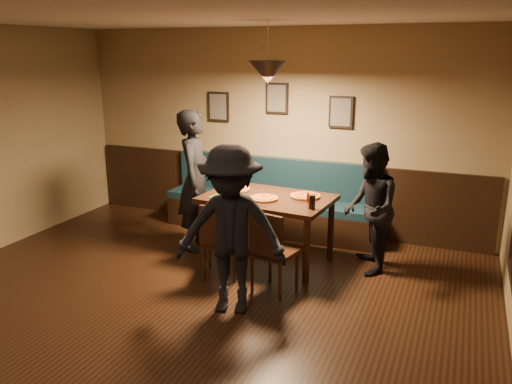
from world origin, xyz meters
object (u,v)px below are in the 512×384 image
(chair_near_right, at_px, (275,251))
(tabasco_bottle, at_px, (308,197))
(diner_front, at_px, (231,231))
(dining_table, at_px, (267,228))
(chair_near_left, at_px, (221,239))
(soda_glass, at_px, (312,202))
(diner_left, at_px, (196,181))
(diner_right, at_px, (370,209))
(booth_bench, at_px, (269,197))

(chair_near_right, bearing_deg, tabasco_bottle, 91.80)
(diner_front, relative_size, tabasco_bottle, 12.83)
(dining_table, relative_size, tabasco_bottle, 11.64)
(chair_near_left, height_order, soda_glass, soda_glass)
(dining_table, xyz_separation_m, chair_near_right, (0.38, -0.76, 0.05))
(dining_table, bearing_deg, tabasco_bottle, -0.45)
(dining_table, distance_m, soda_glass, 0.84)
(dining_table, bearing_deg, chair_near_right, -58.64)
(dining_table, relative_size, diner_left, 0.84)
(chair_near_left, xyz_separation_m, diner_right, (1.50, 0.79, 0.31))
(dining_table, height_order, chair_near_left, chair_near_left)
(booth_bench, relative_size, diner_right, 2.00)
(soda_glass, bearing_deg, dining_table, 156.81)
(chair_near_left, xyz_separation_m, diner_left, (-0.68, 0.68, 0.45))
(dining_table, height_order, chair_near_right, chair_near_right)
(soda_glass, bearing_deg, diner_front, -115.38)
(chair_near_right, bearing_deg, soda_glass, 75.55)
(dining_table, xyz_separation_m, diner_right, (1.19, 0.16, 0.35))
(chair_near_right, height_order, diner_left, diner_left)
(booth_bench, xyz_separation_m, diner_left, (-0.65, -0.92, 0.39))
(dining_table, relative_size, soda_glass, 9.53)
(chair_near_right, height_order, diner_right, diner_right)
(chair_near_left, distance_m, diner_right, 1.72)
(diner_left, relative_size, diner_front, 1.08)
(diner_right, xyz_separation_m, soda_glass, (-0.56, -0.43, 0.13))
(diner_left, height_order, soda_glass, diner_left)
(chair_near_left, height_order, tabasco_bottle, tabasco_bottle)
(diner_left, distance_m, diner_right, 2.19)
(chair_near_left, relative_size, soda_glass, 5.61)
(chair_near_left, height_order, chair_near_right, chair_near_right)
(booth_bench, xyz_separation_m, chair_near_left, (0.03, -1.59, -0.06))
(chair_near_left, bearing_deg, booth_bench, 73.97)
(chair_near_left, bearing_deg, dining_table, 46.66)
(diner_front, xyz_separation_m, soda_glass, (0.49, 1.04, 0.06))
(dining_table, relative_size, diner_front, 0.91)
(tabasco_bottle, bearing_deg, diner_left, 176.57)
(diner_front, bearing_deg, diner_right, 40.05)
(chair_near_right, xyz_separation_m, diner_front, (-0.25, -0.55, 0.37))
(booth_bench, relative_size, chair_near_right, 3.29)
(chair_near_left, distance_m, diner_left, 1.06)
(booth_bench, bearing_deg, soda_glass, -51.71)
(dining_table, bearing_deg, chair_near_left, -111.59)
(diner_front, distance_m, soda_glass, 1.15)
(chair_near_right, distance_m, diner_front, 0.71)
(diner_left, relative_size, soda_glass, 11.33)
(soda_glass, bearing_deg, chair_near_right, -116.74)
(diner_left, relative_size, tabasco_bottle, 13.84)
(diner_right, bearing_deg, dining_table, -100.91)
(diner_front, bearing_deg, dining_table, 81.83)
(chair_near_right, height_order, soda_glass, soda_glass)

